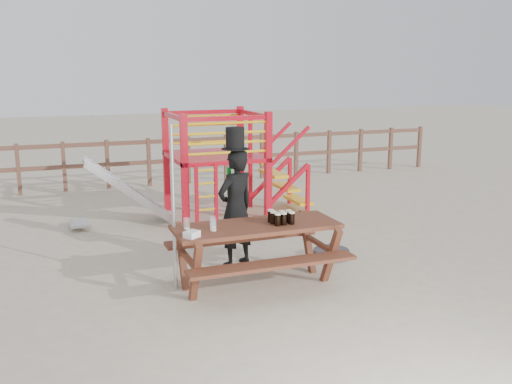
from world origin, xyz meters
TOP-DOWN VIEW (x-y plane):
  - ground at (0.00, 0.00)m, footprint 60.00×60.00m
  - back_fence at (0.00, 7.00)m, footprint 15.09×0.09m
  - playground_fort at (0.12, 3.58)m, footprint 4.71×1.84m
  - picnic_table at (-0.35, -0.15)m, footprint 2.20×1.52m
  - man_with_hat at (-0.35, 0.71)m, footprint 0.75×0.64m
  - metal_pole at (-1.40, 0.12)m, footprint 0.05×0.05m
  - parasol_base at (1.15, 0.51)m, footprint 0.56×0.56m
  - paper_bag at (-1.30, -0.43)m, footprint 0.23×0.22m
  - stout_pints at (-0.03, -0.23)m, footprint 0.30×0.29m
  - empty_glasses at (-1.06, -0.13)m, footprint 0.41×0.27m

SIDE VIEW (x-z plane):
  - ground at x=0.00m, z-range 0.00..0.00m
  - parasol_base at x=1.15m, z-range -0.05..0.18m
  - picnic_table at x=-0.35m, z-range 0.11..0.96m
  - back_fence at x=0.00m, z-range 0.14..1.34m
  - paper_bag at x=-1.30m, z-range 0.85..0.93m
  - empty_glasses at x=-1.06m, z-range 0.85..1.00m
  - man_with_hat at x=-0.35m, z-range -0.11..1.95m
  - stout_pints at x=-0.03m, z-range 0.85..1.02m
  - playground_fort at x=0.12m, z-range 0.02..2.12m
  - metal_pole at x=-1.40m, z-range 0.00..2.19m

